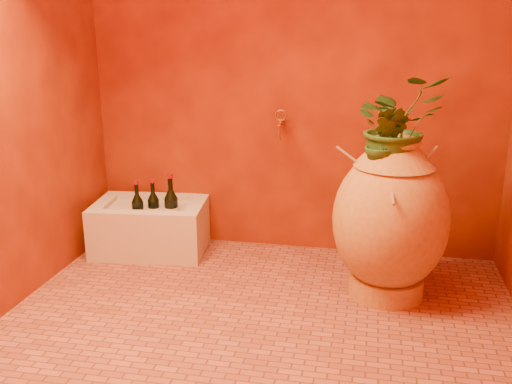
% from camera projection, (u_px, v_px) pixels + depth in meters
% --- Properties ---
extents(floor, '(2.50, 2.50, 0.00)m').
position_uv_depth(floor, '(260.00, 321.00, 2.76)').
color(floor, '#994B32').
rests_on(floor, ground).
extents(wall_back, '(2.50, 0.02, 2.50)m').
position_uv_depth(wall_back, '(293.00, 47.00, 3.34)').
color(wall_back, '#5C1605').
rests_on(wall_back, ground).
extents(amphora, '(0.60, 0.61, 0.85)m').
position_uv_depth(amphora, '(390.00, 219.00, 2.91)').
color(amphora, '#BE8535').
rests_on(amphora, floor).
extents(stone_basin, '(0.73, 0.54, 0.32)m').
position_uv_depth(stone_basin, '(151.00, 228.00, 3.58)').
color(stone_basin, '#BCB59C').
rests_on(stone_basin, floor).
extents(wine_bottle_a, '(0.07, 0.07, 0.30)m').
position_uv_depth(wine_bottle_a, '(154.00, 210.00, 3.51)').
color(wine_bottle_a, black).
rests_on(wine_bottle_a, stone_basin).
extents(wine_bottle_b, '(0.07, 0.07, 0.30)m').
position_uv_depth(wine_bottle_b, '(138.00, 212.00, 3.47)').
color(wine_bottle_b, black).
rests_on(wine_bottle_b, stone_basin).
extents(wine_bottle_c, '(0.09, 0.09, 0.35)m').
position_uv_depth(wine_bottle_c, '(171.00, 210.00, 3.45)').
color(wine_bottle_c, black).
rests_on(wine_bottle_c, stone_basin).
extents(wall_tap, '(0.07, 0.15, 0.17)m').
position_uv_depth(wall_tap, '(280.00, 123.00, 3.40)').
color(wall_tap, '#AA6F27').
rests_on(wall_tap, wall_back).
extents(plant_main, '(0.56, 0.54, 0.49)m').
position_uv_depth(plant_main, '(397.00, 125.00, 2.80)').
color(plant_main, '#274B1B').
rests_on(plant_main, amphora).
extents(plant_side, '(0.23, 0.21, 0.36)m').
position_uv_depth(plant_side, '(385.00, 143.00, 2.74)').
color(plant_side, '#274B1B').
rests_on(plant_side, amphora).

